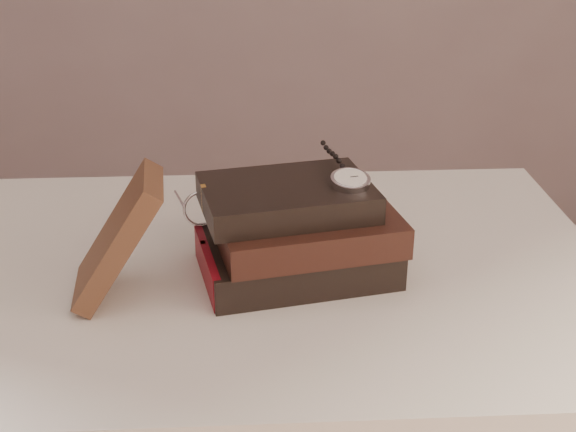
{
  "coord_description": "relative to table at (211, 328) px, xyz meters",
  "views": [
    {
      "loc": [
        0.05,
        -0.5,
        1.21
      ],
      "look_at": [
        0.1,
        0.33,
        0.82
      ],
      "focal_mm": 48.26,
      "sensor_mm": 36.0,
      "label": 1
    }
  ],
  "objects": [
    {
      "name": "table",
      "position": [
        0.0,
        0.0,
        0.0
      ],
      "size": [
        1.0,
        0.6,
        0.75
      ],
      "color": "silver",
      "rests_on": "ground"
    },
    {
      "name": "book_stack",
      "position": [
        0.11,
        -0.02,
        0.14
      ],
      "size": [
        0.25,
        0.2,
        0.11
      ],
      "color": "black",
      "rests_on": "table"
    },
    {
      "name": "journal",
      "position": [
        -0.09,
        -0.07,
        0.17
      ],
      "size": [
        0.12,
        0.11,
        0.15
      ],
      "primitive_type": "cube",
      "rotation": [
        0.0,
        0.58,
        0.1
      ],
      "color": "#3E2417",
      "rests_on": "table"
    },
    {
      "name": "pocket_watch",
      "position": [
        0.17,
        -0.02,
        0.21
      ],
      "size": [
        0.06,
        0.15,
        0.02
      ],
      "color": "silver",
      "rests_on": "book_stack"
    },
    {
      "name": "eyeglasses",
      "position": [
        0.02,
        0.04,
        0.16
      ],
      "size": [
        0.11,
        0.12,
        0.05
      ],
      "color": "silver",
      "rests_on": "book_stack"
    }
  ]
}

